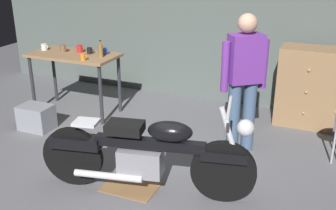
% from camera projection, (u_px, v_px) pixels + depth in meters
% --- Properties ---
extents(ground_plane, '(12.00, 12.00, 0.00)m').
position_uv_depth(ground_plane, '(139.00, 184.00, 4.31)').
color(ground_plane, slate).
extents(back_wall, '(8.00, 0.12, 3.10)m').
position_uv_depth(back_wall, '(219.00, 3.00, 6.14)').
color(back_wall, '#56605B').
rests_on(back_wall, ground_plane).
extents(workbench, '(1.30, 0.64, 0.90)m').
position_uv_depth(workbench, '(74.00, 61.00, 5.90)').
color(workbench, '#99724C').
rests_on(workbench, ground_plane).
extents(motorcycle, '(2.16, 0.77, 1.00)m').
position_uv_depth(motorcycle, '(147.00, 153.00, 4.01)').
color(motorcycle, black).
rests_on(motorcycle, ground_plane).
extents(person_standing, '(0.47, 0.41, 1.67)m').
position_uv_depth(person_standing, '(244.00, 78.00, 4.69)').
color(person_standing, '#476283').
rests_on(person_standing, ground_plane).
extents(wooden_dresser, '(0.80, 0.47, 1.10)m').
position_uv_depth(wooden_dresser, '(308.00, 87.00, 5.56)').
color(wooden_dresser, '#99724C').
rests_on(wooden_dresser, ground_plane).
extents(drip_tray, '(0.56, 0.40, 0.01)m').
position_uv_depth(drip_tray, '(131.00, 187.00, 4.24)').
color(drip_tray, olive).
rests_on(drip_tray, ground_plane).
extents(storage_bin, '(0.44, 0.32, 0.34)m').
position_uv_depth(storage_bin, '(36.00, 117.00, 5.54)').
color(storage_bin, gray).
rests_on(storage_bin, ground_plane).
extents(mug_black_matte, '(0.11, 0.07, 0.09)m').
position_uv_depth(mug_black_matte, '(90.00, 51.00, 5.85)').
color(mug_black_matte, black).
rests_on(mug_black_matte, workbench).
extents(mug_white_ceramic, '(0.12, 0.09, 0.09)m').
position_uv_depth(mug_white_ceramic, '(44.00, 47.00, 6.06)').
color(mug_white_ceramic, white).
rests_on(mug_white_ceramic, workbench).
extents(mug_orange_travel, '(0.10, 0.07, 0.09)m').
position_uv_depth(mug_orange_travel, '(83.00, 57.00, 5.51)').
color(mug_orange_travel, orange).
rests_on(mug_orange_travel, workbench).
extents(mug_red_diner, '(0.12, 0.09, 0.10)m').
position_uv_depth(mug_red_diner, '(80.00, 49.00, 5.93)').
color(mug_red_diner, red).
rests_on(mug_red_diner, workbench).
extents(mug_brown_stoneware, '(0.12, 0.08, 0.10)m').
position_uv_depth(mug_brown_stoneware, '(63.00, 48.00, 5.95)').
color(mug_brown_stoneware, brown).
rests_on(mug_brown_stoneware, workbench).
extents(mug_blue_enamel, '(0.12, 0.09, 0.09)m').
position_uv_depth(mug_blue_enamel, '(104.00, 51.00, 5.82)').
color(mug_blue_enamel, '#2D51AD').
rests_on(mug_blue_enamel, workbench).
extents(bottle, '(0.06, 0.06, 0.24)m').
position_uv_depth(bottle, '(101.00, 50.00, 5.65)').
color(bottle, olive).
rests_on(bottle, workbench).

